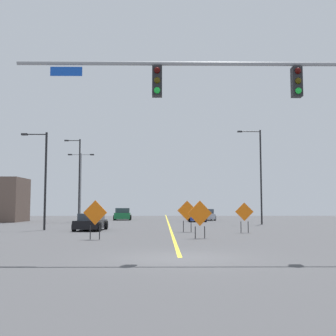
{
  "coord_description": "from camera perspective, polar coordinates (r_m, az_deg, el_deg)",
  "views": [
    {
      "loc": [
        -0.58,
        -14.75,
        1.72
      ],
      "look_at": [
        -0.17,
        19.18,
        4.7
      ],
      "focal_mm": 46.63,
      "sensor_mm": 36.0,
      "label": 1
    }
  ],
  "objects": [
    {
      "name": "ground",
      "position": [
        14.87,
        1.59,
        -11.65
      ],
      "size": [
        127.99,
        127.99,
        0.0
      ],
      "primitive_type": "plane",
      "color": "#444447"
    },
    {
      "name": "road_centre_stripe",
      "position": [
        50.34,
        -0.04,
        -6.97
      ],
      "size": [
        0.16,
        71.11,
        0.01
      ],
      "color": "yellow",
      "rests_on": "ground"
    },
    {
      "name": "traffic_signal_assembly",
      "position": [
        15.87,
        16.17,
        8.72
      ],
      "size": [
        14.64,
        0.44,
        7.18
      ],
      "color": "gray",
      "rests_on": "ground"
    },
    {
      "name": "street_lamp_mid_left",
      "position": [
        42.67,
        11.84,
        -0.51
      ],
      "size": [
        2.28,
        0.24,
        9.06
      ],
      "color": "black",
      "rests_on": "ground"
    },
    {
      "name": "street_lamp_mid_right",
      "position": [
        49.67,
        -11.36,
        -1.69
      ],
      "size": [
        2.92,
        0.24,
        7.65
      ],
      "color": "gray",
      "rests_on": "ground"
    },
    {
      "name": "street_lamp_near_right",
      "position": [
        47.97,
        -11.65,
        -1.11
      ],
      "size": [
        1.76,
        0.24,
        8.98
      ],
      "color": "black",
      "rests_on": "ground"
    },
    {
      "name": "street_lamp_near_left",
      "position": [
        33.03,
        -15.97,
        -0.9
      ],
      "size": [
        1.92,
        0.24,
        7.13
      ],
      "color": "black",
      "rests_on": "ground"
    },
    {
      "name": "construction_sign_median_near",
      "position": [
        23.11,
        -9.5,
        -6.02
      ],
      "size": [
        1.27,
        0.26,
        2.03
      ],
      "color": "orange",
      "rests_on": "ground"
    },
    {
      "name": "construction_sign_right_shoulder",
      "position": [
        28.97,
        9.95,
        -5.87
      ],
      "size": [
        1.2,
        0.09,
        1.96
      ],
      "color": "orange",
      "rests_on": "ground"
    },
    {
      "name": "construction_sign_median_far",
      "position": [
        23.68,
        4.19,
        -6.11
      ],
      "size": [
        1.34,
        0.36,
        2.02
      ],
      "color": "orange",
      "rests_on": "ground"
    },
    {
      "name": "construction_sign_left_shoulder",
      "position": [
        29.45,
        2.52,
        -5.77
      ],
      "size": [
        1.32,
        0.24,
        2.09
      ],
      "color": "orange",
      "rests_on": "ground"
    },
    {
      "name": "car_blue_far",
      "position": [
        49.27,
        3.8,
        -6.25
      ],
      "size": [
        1.98,
        4.07,
        1.36
      ],
      "color": "#1E389E",
      "rests_on": "ground"
    },
    {
      "name": "car_black_passing",
      "position": [
        31.81,
        -10.04,
        -6.99
      ],
      "size": [
        2.07,
        4.03,
        1.21
      ],
      "color": "black",
      "rests_on": "ground"
    },
    {
      "name": "car_silver_mid",
      "position": [
        54.32,
        4.95,
        -6.13
      ],
      "size": [
        2.16,
        4.31,
        1.38
      ],
      "color": "#B7BABF",
      "rests_on": "ground"
    },
    {
      "name": "car_green_approaching",
      "position": [
        55.28,
        -5.95,
        -6.04
      ],
      "size": [
        2.3,
        4.1,
        1.49
      ],
      "color": "#196B38",
      "rests_on": "ground"
    }
  ]
}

